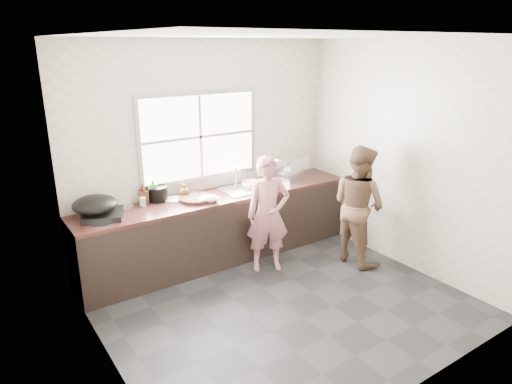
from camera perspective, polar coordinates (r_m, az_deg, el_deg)
floor at (r=5.02m, az=3.33°, el=-13.67°), size 3.60×3.20×0.01m
ceiling at (r=4.27m, az=4.03°, el=18.96°), size 3.60×3.20×0.01m
wall_back at (r=5.77m, az=-6.20°, el=5.10°), size 3.60×0.01×2.70m
wall_left at (r=3.69m, az=-19.10°, el=-3.34°), size 0.01×3.20×2.70m
wall_right at (r=5.72m, az=18.13°, el=4.18°), size 0.01×3.20×2.70m
wall_front at (r=3.42m, az=20.42°, el=-5.21°), size 3.60×0.01×2.70m
cabinet at (r=5.79m, az=-4.40°, el=-4.57°), size 3.60×0.62×0.82m
countertop at (r=5.64m, az=-4.51°, el=-0.54°), size 3.60×0.64×0.04m
sink at (r=5.81m, az=-1.52°, el=0.32°), size 0.55×0.45×0.02m
faucet at (r=5.93m, az=-2.59°, el=2.14°), size 0.02×0.02×0.30m
window_frame at (r=5.67m, az=-7.10°, el=6.90°), size 1.60×0.05×1.10m
window_glazing at (r=5.65m, az=-6.98°, el=6.86°), size 1.50×0.01×1.00m
woman at (r=5.44m, az=1.52°, el=-3.26°), size 0.57×0.48×1.32m
person_side at (r=5.75m, az=12.69°, el=-1.56°), size 0.56×0.73×1.49m
cutting_board at (r=5.47m, az=-7.52°, el=-0.79°), size 0.47×0.47×0.04m
cleaver at (r=5.44m, az=-6.44°, el=-0.62°), size 0.22×0.20×0.01m
bowl_mince at (r=5.40m, az=-5.73°, el=-0.91°), size 0.22×0.22×0.05m
bowl_crabs at (r=5.88m, az=-0.54°, el=0.83°), size 0.26×0.26×0.06m
bowl_held at (r=5.80m, az=2.17°, el=0.59°), size 0.25×0.25×0.07m
black_pot at (r=5.51m, az=-12.23°, el=-0.20°), size 0.27×0.27×0.17m
plate_food at (r=5.52m, az=-10.27°, el=-0.90°), size 0.27×0.27×0.02m
bottle_green at (r=5.48m, az=-12.73°, el=0.34°), size 0.15×0.15×0.30m
bottle_brown_tall at (r=5.45m, az=-13.88°, el=-0.33°), size 0.11×0.11×0.21m
bottle_brown_short at (r=5.58m, az=-8.97°, el=0.11°), size 0.14×0.14×0.15m
glass_jar at (r=5.38m, az=-13.98°, el=-1.19°), size 0.09×0.09×0.10m
burner at (r=5.15m, az=-18.57°, el=-2.72°), size 0.52×0.52×0.06m
wok at (r=5.13m, az=-19.48°, el=-1.48°), size 0.62×0.62×0.18m
dish_rack at (r=6.22m, az=4.41°, el=2.90°), size 0.46×0.37×0.31m
pot_lid_left at (r=5.00m, az=-18.71°, el=-3.67°), size 0.33×0.33×0.01m
pot_lid_right at (r=5.40m, az=-16.32°, el=-1.80°), size 0.30×0.30×0.01m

